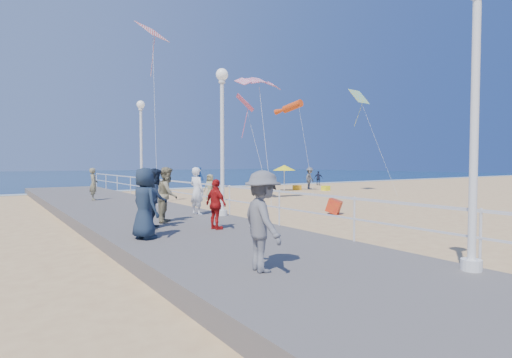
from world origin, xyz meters
TOP-DOWN VIEW (x-y plane):
  - ground at (0.00, 0.00)m, footprint 160.00×160.00m
  - ocean at (0.00, 65.00)m, footprint 160.00×90.00m
  - surf_line at (0.00, 20.50)m, footprint 160.00×1.20m
  - boardwalk at (-7.50, 0.00)m, footprint 5.00×44.00m
  - railing at (-5.05, 0.00)m, footprint 0.05×42.00m
  - lamp_post_near at (-5.35, -9.00)m, footprint 0.44×0.44m
  - lamp_post_mid at (-5.35, 0.00)m, footprint 0.44×0.44m
  - lamp_post_far at (-5.35, 9.00)m, footprint 0.44×0.44m
  - woman_holding_toddler at (-6.02, 0.74)m, footprint 0.58×0.73m
  - toddler_held at (-5.87, 0.89)m, footprint 0.46×0.53m
  - spectator_1 at (-7.60, -0.36)m, footprint 1.03×1.10m
  - spectator_2 at (-8.45, -6.92)m, footprint 0.86×1.26m
  - spectator_3 at (-7.01, -2.55)m, footprint 0.48×0.90m
  - spectator_4 at (-9.18, -2.77)m, footprint 0.76×0.99m
  - spectator_6 at (-7.89, 8.88)m, footprint 0.50×0.67m
  - spectator_7 at (-8.35, -1.33)m, footprint 0.98×1.06m
  - beach_walker_a at (11.21, 13.66)m, footprint 1.42×1.14m
  - beach_walker_b at (15.96, 17.61)m, footprint 0.83×0.88m
  - beach_walker_c at (-0.76, 9.67)m, footprint 0.84×0.94m
  - box_kite at (0.46, 0.11)m, footprint 0.84×0.89m
  - beach_umbrella at (7.98, 13.20)m, footprint 1.90×1.90m
  - beach_chair_left at (9.56, 13.43)m, footprint 0.55×0.55m
  - beach_chair_right at (11.03, 11.48)m, footprint 0.55×0.55m
  - kite_parafoil at (0.77, 6.48)m, footprint 2.85×0.94m
  - kite_windsock at (6.92, 10.87)m, footprint 1.04×2.89m
  - kite_diamond_pink at (0.80, 8.03)m, footprint 1.53×1.68m
  - kite_diamond_multi at (11.70, 8.60)m, footprint 1.58×1.14m
  - kite_diamond_redwhite at (-4.88, 8.36)m, footprint 1.89×1.80m

SIDE VIEW (x-z plane):
  - ground at x=0.00m, z-range 0.00..0.00m
  - ocean at x=0.00m, z-range -0.01..0.04m
  - surf_line at x=0.00m, z-range 0.01..0.05m
  - boardwalk at x=-7.50m, z-range 0.00..0.40m
  - beach_chair_left at x=9.56m, z-range 0.00..0.40m
  - beach_chair_right at x=11.03m, z-range 0.00..0.40m
  - box_kite at x=0.46m, z-range -0.07..0.67m
  - beach_walker_b at x=15.96m, z-range 0.00..1.46m
  - beach_walker_c at x=-0.76m, z-range 0.00..1.61m
  - beach_walker_a at x=11.21m, z-range 0.00..1.92m
  - spectator_3 at x=-7.01m, z-range 0.40..1.86m
  - spectator_6 at x=-7.89m, z-range 0.40..2.06m
  - railing at x=-5.05m, z-range 0.98..1.53m
  - woman_holding_toddler at x=-6.02m, z-range 0.40..2.16m
  - spectator_7 at x=-8.35m, z-range 0.40..2.16m
  - spectator_1 at x=-7.60m, z-range 0.40..2.19m
  - spectator_2 at x=-8.45m, z-range 0.40..2.19m
  - spectator_4 at x=-9.18m, z-range 0.40..2.20m
  - toddler_held at x=-5.87m, z-range 1.25..2.17m
  - beach_umbrella at x=7.98m, z-range 0.84..2.98m
  - lamp_post_near at x=-5.35m, z-range 1.00..6.32m
  - lamp_post_mid at x=-5.35m, z-range 1.00..6.32m
  - lamp_post_far at x=-5.35m, z-range 1.00..6.32m
  - kite_diamond_pink at x=0.80m, z-range 5.52..6.47m
  - kite_windsock at x=6.92m, z-range 6.03..7.16m
  - kite_parafoil at x=0.77m, z-range 6.78..7.43m
  - kite_diamond_multi at x=11.70m, z-range 6.90..8.04m
  - kite_diamond_redwhite at x=-4.88m, z-range 8.88..9.79m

